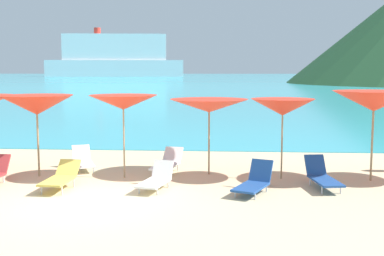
% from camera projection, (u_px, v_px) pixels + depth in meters
% --- Properties ---
extents(ground_plane, '(50.00, 100.00, 0.30)m').
position_uv_depth(ground_plane, '(157.00, 143.00, 21.16)').
color(ground_plane, beige).
extents(ocean_water, '(650.00, 440.00, 0.02)m').
position_uv_depth(ocean_water, '(221.00, 77.00, 236.19)').
color(ocean_water, '#38B7CC').
rests_on(ocean_water, ground_plane).
extents(umbrella_3, '(2.17, 2.17, 2.28)m').
position_uv_depth(umbrella_3, '(37.00, 105.00, 13.60)').
color(umbrella_3, '#9E7F59').
rests_on(umbrella_3, ground_plane).
extents(umbrella_4, '(1.94, 1.94, 2.30)m').
position_uv_depth(umbrella_4, '(123.00, 102.00, 13.42)').
color(umbrella_4, '#9E7F59').
rests_on(umbrella_4, ground_plane).
extents(umbrella_5, '(2.45, 2.45, 2.16)m').
position_uv_depth(umbrella_5, '(209.00, 106.00, 13.86)').
color(umbrella_5, '#9E7F59').
rests_on(umbrella_5, ground_plane).
extents(umbrella_6, '(1.73, 1.73, 2.20)m').
position_uv_depth(umbrella_6, '(283.00, 107.00, 13.30)').
color(umbrella_6, '#9E7F59').
rests_on(umbrella_6, ground_plane).
extents(umbrella_7, '(2.22, 2.22, 2.42)m').
position_uv_depth(umbrella_7, '(374.00, 101.00, 13.05)').
color(umbrella_7, '#9E7F59').
rests_on(umbrella_7, ground_plane).
extents(lounge_chair_2, '(1.09, 1.55, 0.73)m').
position_uv_depth(lounge_chair_2, '(254.00, 182.00, 11.93)').
color(lounge_chair_2, '#1E478C').
rests_on(lounge_chair_2, ground_plane).
extents(lounge_chair_3, '(0.64, 1.59, 0.63)m').
position_uv_depth(lounge_chair_3, '(61.00, 177.00, 12.32)').
color(lounge_chair_3, '#D8BF4C').
rests_on(lounge_chair_3, ground_plane).
extents(lounge_chair_4, '(0.83, 1.46, 0.64)m').
position_uv_depth(lounge_chair_4, '(156.00, 179.00, 12.30)').
color(lounge_chair_4, white).
rests_on(lounge_chair_4, ground_plane).
extents(lounge_chair_5, '(0.77, 1.68, 0.74)m').
position_uv_depth(lounge_chair_5, '(322.00, 176.00, 12.46)').
color(lounge_chair_5, '#1E478C').
rests_on(lounge_chair_5, ground_plane).
extents(lounge_chair_6, '(0.85, 1.77, 0.63)m').
position_uv_depth(lounge_chair_6, '(167.00, 162.00, 14.39)').
color(lounge_chair_6, white).
rests_on(lounge_chair_6, ground_plane).
extents(lounge_chair_7, '(1.03, 1.45, 0.68)m').
position_uv_depth(lounge_chair_7, '(83.00, 161.00, 14.69)').
color(lounge_chair_7, white).
rests_on(lounge_chair_7, ground_plane).
extents(cruise_ship, '(66.67, 16.97, 23.44)m').
position_uv_depth(cruise_ship, '(115.00, 58.00, 238.17)').
color(cruise_ship, white).
rests_on(cruise_ship, ocean_water).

